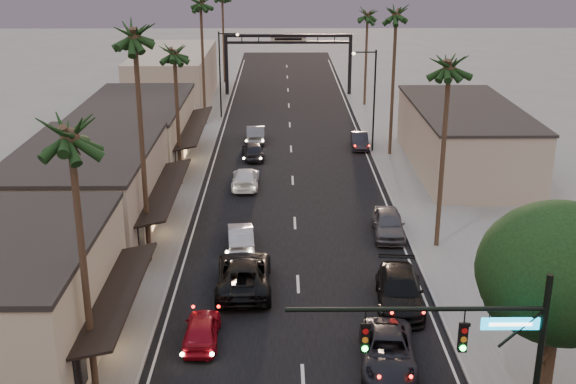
{
  "coord_description": "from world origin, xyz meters",
  "views": [
    {
      "loc": [
        -0.91,
        -16.54,
        17.79
      ],
      "look_at": [
        -0.47,
        27.13,
        2.5
      ],
      "focal_mm": 45.0,
      "sensor_mm": 36.0,
      "label": 1
    }
  ],
  "objects_px": {
    "traffic_signal": "(483,350)",
    "palm_lc": "(174,47)",
    "arch": "(288,49)",
    "palm_rc": "(368,11)",
    "oncoming_silver": "(241,237)",
    "streetlight_right": "(371,93)",
    "oncoming_red": "(202,329)",
    "oncoming_pickup": "(244,274)",
    "streetlight_left": "(223,68)",
    "palm_ra": "(450,60)",
    "corner_tree": "(562,278)",
    "palm_lb": "(134,29)",
    "curbside_near": "(388,351)",
    "palm_rb": "(397,9)",
    "curbside_black": "(400,291)",
    "palm_la": "(69,125)"
  },
  "relations": [
    {
      "from": "curbside_near",
      "to": "oncoming_red",
      "type": "bearing_deg",
      "value": 171.43
    },
    {
      "from": "palm_rc",
      "to": "oncoming_red",
      "type": "xyz_separation_m",
      "value": [
        -13.23,
        -50.98,
        -9.79
      ]
    },
    {
      "from": "streetlight_left",
      "to": "palm_lb",
      "type": "xyz_separation_m",
      "value": [
        -1.68,
        -36.0,
        8.06
      ]
    },
    {
      "from": "curbside_black",
      "to": "palm_rc",
      "type": "bearing_deg",
      "value": 90.72
    },
    {
      "from": "corner_tree",
      "to": "palm_lb",
      "type": "xyz_separation_m",
      "value": [
        -18.08,
        14.55,
        7.41
      ]
    },
    {
      "from": "streetlight_left",
      "to": "palm_la",
      "type": "xyz_separation_m",
      "value": [
        -1.68,
        -49.0,
        6.11
      ]
    },
    {
      "from": "oncoming_red",
      "to": "oncoming_silver",
      "type": "xyz_separation_m",
      "value": [
        1.24,
        11.0,
        0.03
      ]
    },
    {
      "from": "arch",
      "to": "streetlight_right",
      "type": "height_order",
      "value": "streetlight_right"
    },
    {
      "from": "oncoming_red",
      "to": "oncoming_pickup",
      "type": "height_order",
      "value": "oncoming_pickup"
    },
    {
      "from": "arch",
      "to": "palm_rc",
      "type": "height_order",
      "value": "palm_rc"
    },
    {
      "from": "traffic_signal",
      "to": "palm_la",
      "type": "xyz_separation_m",
      "value": [
        -14.29,
        5.0,
        6.36
      ]
    },
    {
      "from": "oncoming_pickup",
      "to": "streetlight_left",
      "type": "bearing_deg",
      "value": -85.68
    },
    {
      "from": "palm_rb",
      "to": "palm_la",
      "type": "bearing_deg",
      "value": -116.17
    },
    {
      "from": "oncoming_silver",
      "to": "streetlight_right",
      "type": "bearing_deg",
      "value": -121.32
    },
    {
      "from": "traffic_signal",
      "to": "palm_lc",
      "type": "xyz_separation_m",
      "value": [
        -14.29,
        32.0,
        5.39
      ]
    },
    {
      "from": "oncoming_pickup",
      "to": "oncoming_silver",
      "type": "distance_m",
      "value": 5.52
    },
    {
      "from": "corner_tree",
      "to": "oncoming_red",
      "type": "distance_m",
      "value": 16.06
    },
    {
      "from": "traffic_signal",
      "to": "corner_tree",
      "type": "xyz_separation_m",
      "value": [
        3.79,
        3.45,
        0.9
      ]
    },
    {
      "from": "palm_lb",
      "to": "palm_rb",
      "type": "bearing_deg",
      "value": 51.98
    },
    {
      "from": "palm_lc",
      "to": "curbside_near",
      "type": "xyz_separation_m",
      "value": [
        12.36,
        -24.97,
        -9.75
      ]
    },
    {
      "from": "streetlight_left",
      "to": "oncoming_silver",
      "type": "xyz_separation_m",
      "value": [
        3.53,
        -33.98,
        -4.62
      ]
    },
    {
      "from": "palm_rb",
      "to": "curbside_near",
      "type": "xyz_separation_m",
      "value": [
        -4.84,
        -32.97,
        -11.7
      ]
    },
    {
      "from": "traffic_signal",
      "to": "palm_rc",
      "type": "height_order",
      "value": "palm_rc"
    },
    {
      "from": "streetlight_right",
      "to": "palm_lc",
      "type": "height_order",
      "value": "palm_lc"
    },
    {
      "from": "palm_ra",
      "to": "oncoming_red",
      "type": "distance_m",
      "value": 20.28
    },
    {
      "from": "streetlight_left",
      "to": "palm_ra",
      "type": "bearing_deg",
      "value": -65.46
    },
    {
      "from": "palm_lc",
      "to": "palm_rc",
      "type": "relative_size",
      "value": 1.0
    },
    {
      "from": "traffic_signal",
      "to": "oncoming_silver",
      "type": "relative_size",
      "value": 1.99
    },
    {
      "from": "curbside_black",
      "to": "oncoming_red",
      "type": "bearing_deg",
      "value": -155.32
    },
    {
      "from": "palm_lb",
      "to": "curbside_near",
      "type": "xyz_separation_m",
      "value": [
        12.36,
        -10.97,
        -12.67
      ]
    },
    {
      "from": "traffic_signal",
      "to": "palm_rc",
      "type": "bearing_deg",
      "value": 87.22
    },
    {
      "from": "streetlight_right",
      "to": "palm_la",
      "type": "xyz_separation_m",
      "value": [
        -15.52,
        -36.0,
        6.11
      ]
    },
    {
      "from": "palm_lc",
      "to": "corner_tree",
      "type": "bearing_deg",
      "value": -57.66
    },
    {
      "from": "palm_la",
      "to": "palm_lb",
      "type": "height_order",
      "value": "palm_lb"
    },
    {
      "from": "streetlight_right",
      "to": "curbside_near",
      "type": "xyz_separation_m",
      "value": [
        -3.16,
        -33.97,
        -4.61
      ]
    },
    {
      "from": "streetlight_right",
      "to": "oncoming_pickup",
      "type": "height_order",
      "value": "streetlight_right"
    },
    {
      "from": "oncoming_red",
      "to": "palm_lc",
      "type": "bearing_deg",
      "value": -80.71
    },
    {
      "from": "corner_tree",
      "to": "palm_lb",
      "type": "bearing_deg",
      "value": 141.17
    },
    {
      "from": "palm_ra",
      "to": "palm_rc",
      "type": "xyz_separation_m",
      "value": [
        0.0,
        40.0,
        -0.97
      ]
    },
    {
      "from": "palm_la",
      "to": "palm_rc",
      "type": "xyz_separation_m",
      "value": [
        17.2,
        55.0,
        -0.97
      ]
    },
    {
      "from": "palm_la",
      "to": "palm_lc",
      "type": "bearing_deg",
      "value": 90.0
    },
    {
      "from": "oncoming_red",
      "to": "curbside_near",
      "type": "height_order",
      "value": "curbside_near"
    },
    {
      "from": "corner_tree",
      "to": "curbside_black",
      "type": "relative_size",
      "value": 1.54
    },
    {
      "from": "streetlight_right",
      "to": "oncoming_red",
      "type": "relative_size",
      "value": 2.26
    },
    {
      "from": "arch",
      "to": "palm_ra",
      "type": "bearing_deg",
      "value": -79.41
    },
    {
      "from": "palm_rc",
      "to": "curbside_black",
      "type": "height_order",
      "value": "palm_rc"
    },
    {
      "from": "corner_tree",
      "to": "oncoming_silver",
      "type": "relative_size",
      "value": 2.06
    },
    {
      "from": "arch",
      "to": "palm_ra",
      "type": "relative_size",
      "value": 1.15
    },
    {
      "from": "streetlight_right",
      "to": "oncoming_pickup",
      "type": "distance_m",
      "value": 28.6
    },
    {
      "from": "oncoming_pickup",
      "to": "oncoming_silver",
      "type": "bearing_deg",
      "value": -86.58
    }
  ]
}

